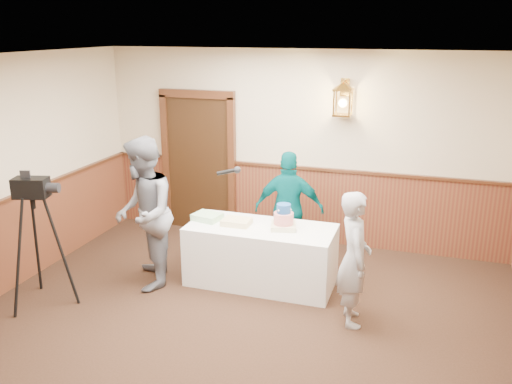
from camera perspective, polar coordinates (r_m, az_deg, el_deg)
ground at (r=5.35m, az=-4.84°, el=-18.26°), size 7.00×7.00×0.00m
room_shell at (r=5.06m, az=-3.84°, el=-1.04°), size 6.02×7.02×2.81m
display_table at (r=6.76m, az=0.53°, el=-6.64°), size 1.80×0.80×0.75m
tiered_cake at (r=6.53m, az=2.92°, el=-2.84°), size 0.36×0.36×0.31m
sheet_cake_yellow at (r=6.68m, az=-2.07°, el=-3.16°), size 0.34×0.27×0.07m
sheet_cake_green at (r=6.86m, az=-5.15°, el=-2.61°), size 0.39×0.33×0.08m
interviewer at (r=6.65m, az=-11.74°, el=-2.26°), size 1.63×1.12×1.86m
baker at (r=5.85m, az=10.28°, el=-6.92°), size 0.50×0.62×1.48m
assistant_p at (r=7.16m, az=3.51°, el=-1.82°), size 0.96×0.52×1.56m
tv_camera_rig at (r=6.63m, az=-21.90°, el=-5.56°), size 0.59×0.55×1.51m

